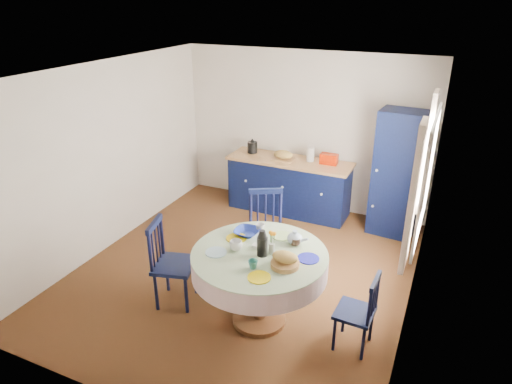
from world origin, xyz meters
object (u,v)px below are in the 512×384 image
at_px(mug_a, 236,245).
at_px(mug_d, 260,228).
at_px(kitchen_counter, 289,185).
at_px(chair_left, 171,262).
at_px(chair_right, 359,311).
at_px(mug_c, 295,242).
at_px(chair_far, 266,231).
at_px(cobalt_bowl, 247,232).
at_px(pantry_cabinet, 398,174).
at_px(mug_b, 253,264).
at_px(dining_table, 260,264).

height_order(mug_a, mug_d, mug_a).
bearing_deg(kitchen_counter, mug_a, -80.47).
relative_size(kitchen_counter, chair_left, 1.94).
bearing_deg(kitchen_counter, chair_right, -56.48).
xyz_separation_m(kitchen_counter, mug_c, (0.95, -2.39, 0.44)).
height_order(chair_far, mug_c, chair_far).
xyz_separation_m(kitchen_counter, chair_left, (-0.38, -2.77, 0.06)).
relative_size(mug_c, cobalt_bowl, 0.41).
bearing_deg(cobalt_bowl, mug_c, 0.64).
distance_m(pantry_cabinet, mug_d, 2.50).
relative_size(pantry_cabinet, mug_d, 17.53).
relative_size(pantry_cabinet, chair_right, 2.17).
distance_m(pantry_cabinet, cobalt_bowl, 2.66).
bearing_deg(kitchen_counter, chair_far, -78.34).
bearing_deg(mug_a, cobalt_bowl, 94.84).
xyz_separation_m(mug_c, mug_d, (-0.45, 0.12, 0.00)).
distance_m(chair_right, cobalt_bowl, 1.41).
height_order(mug_c, mug_d, mug_d).
bearing_deg(mug_c, pantry_cabinet, 73.53).
distance_m(kitchen_counter, chair_right, 3.15).
height_order(chair_far, mug_b, chair_far).
distance_m(dining_table, mug_d, 0.48).
relative_size(chair_far, mug_c, 9.24).
xyz_separation_m(mug_a, mug_d, (0.07, 0.45, -0.00)).
bearing_deg(kitchen_counter, mug_b, -75.57).
bearing_deg(mug_b, chair_far, 107.24).
height_order(dining_table, mug_d, dining_table).
height_order(pantry_cabinet, cobalt_bowl, pantry_cabinet).
height_order(dining_table, cobalt_bowl, dining_table).
bearing_deg(mug_d, chair_far, 106.23).
bearing_deg(dining_table, chair_right, 1.88).
relative_size(kitchen_counter, pantry_cabinet, 1.07).
height_order(chair_far, mug_a, chair_far).
bearing_deg(chair_far, cobalt_bowl, -112.65).
bearing_deg(dining_table, pantry_cabinet, 69.92).
relative_size(kitchen_counter, cobalt_bowl, 7.18).
relative_size(kitchen_counter, mug_a, 14.78).
distance_m(chair_left, chair_right, 2.09).
bearing_deg(chair_right, kitchen_counter, -144.11).
bearing_deg(mug_b, mug_d, 108.08).
height_order(chair_left, chair_right, chair_left).
relative_size(dining_table, mug_d, 13.40).
bearing_deg(mug_a, pantry_cabinet, 65.55).
relative_size(dining_table, chair_left, 1.38).
bearing_deg(chair_far, kitchen_counter, 72.87).
relative_size(pantry_cabinet, mug_b, 19.32).
relative_size(dining_table, mug_b, 14.77).
xyz_separation_m(mug_d, cobalt_bowl, (-0.10, -0.12, -0.01)).
bearing_deg(mug_b, mug_c, 68.60).
relative_size(mug_c, mug_d, 1.08).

